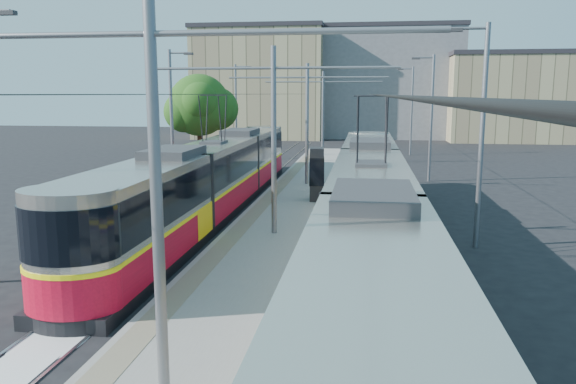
# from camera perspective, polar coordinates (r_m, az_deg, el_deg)

# --- Properties ---
(ground) EXTENTS (160.00, 160.00, 0.00)m
(ground) POSITION_cam_1_polar(r_m,az_deg,el_deg) (14.31, -6.71, -13.03)
(ground) COLOR black
(ground) RESTS_ON ground
(platform) EXTENTS (4.00, 50.00, 0.30)m
(platform) POSITION_cam_1_polar(r_m,az_deg,el_deg) (30.41, 1.32, -0.32)
(platform) COLOR gray
(platform) RESTS_ON ground
(tactile_strip_left) EXTENTS (0.70, 50.00, 0.01)m
(tactile_strip_left) POSITION_cam_1_polar(r_m,az_deg,el_deg) (30.58, -1.37, 0.03)
(tactile_strip_left) COLOR gray
(tactile_strip_left) RESTS_ON platform
(tactile_strip_right) EXTENTS (0.70, 50.00, 0.01)m
(tactile_strip_right) POSITION_cam_1_polar(r_m,az_deg,el_deg) (30.26, 4.05, -0.10)
(tactile_strip_right) COLOR gray
(tactile_strip_right) RESTS_ON platform
(rails) EXTENTS (8.71, 70.00, 0.03)m
(rails) POSITION_cam_1_polar(r_m,az_deg,el_deg) (30.44, 1.32, -0.57)
(rails) COLOR gray
(rails) RESTS_ON ground
(track_arrow) EXTENTS (1.20, 5.00, 0.01)m
(track_arrow) POSITION_cam_1_polar(r_m,az_deg,el_deg) (13.22, -26.18, -16.02)
(track_arrow) COLOR silver
(track_arrow) RESTS_ON ground
(tram_left) EXTENTS (2.43, 28.13, 5.50)m
(tram_left) POSITION_cam_1_polar(r_m,az_deg,el_deg) (26.62, -7.47, 1.52)
(tram_left) COLOR black
(tram_left) RESTS_ON ground
(tram_right) EXTENTS (2.43, 32.34, 5.50)m
(tram_right) POSITION_cam_1_polar(r_m,az_deg,el_deg) (18.56, 8.32, -1.70)
(tram_right) COLOR black
(tram_right) RESTS_ON ground
(catenary) EXTENTS (9.20, 70.00, 7.00)m
(catenary) POSITION_cam_1_polar(r_m,az_deg,el_deg) (27.12, 0.67, 7.74)
(catenary) COLOR slate
(catenary) RESTS_ON platform
(street_lamps) EXTENTS (15.18, 38.22, 8.00)m
(street_lamps) POSITION_cam_1_polar(r_m,az_deg,el_deg) (33.93, 2.13, 7.60)
(street_lamps) COLOR slate
(street_lamps) RESTS_ON ground
(shelter) EXTENTS (0.84, 1.26, 2.64)m
(shelter) POSITION_cam_1_polar(r_m,az_deg,el_deg) (28.02, 2.93, 1.96)
(shelter) COLOR black
(shelter) RESTS_ON platform
(tree) EXTENTS (4.79, 4.42, 6.95)m
(tree) POSITION_cam_1_polar(r_m,az_deg,el_deg) (40.48, -8.54, 8.61)
(tree) COLOR #382314
(tree) RESTS_ON ground
(building_left) EXTENTS (16.32, 12.24, 13.88)m
(building_left) POSITION_cam_1_polar(r_m,az_deg,el_deg) (73.97, -2.61, 11.00)
(building_left) COLOR tan
(building_left) RESTS_ON ground
(building_centre) EXTENTS (18.36, 14.28, 14.01)m
(building_centre) POSITION_cam_1_polar(r_m,az_deg,el_deg) (76.79, 10.00, 10.88)
(building_centre) COLOR gray
(building_centre) RESTS_ON ground
(building_right) EXTENTS (14.28, 10.20, 10.38)m
(building_right) POSITION_cam_1_polar(r_m,az_deg,el_deg) (72.65, 21.36, 8.98)
(building_right) COLOR tan
(building_right) RESTS_ON ground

